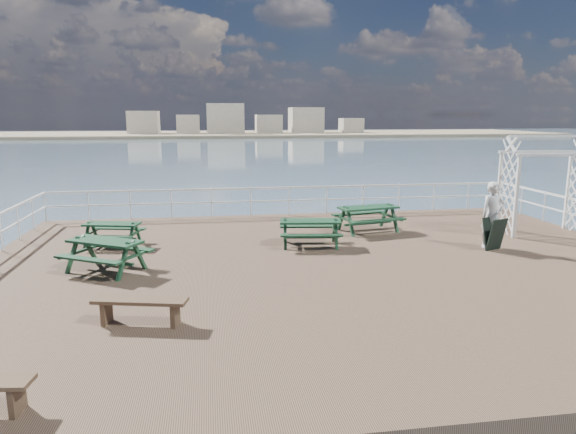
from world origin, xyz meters
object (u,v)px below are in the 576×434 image
at_px(picnic_table_a, 112,229).
at_px(picnic_table_c, 310,227).
at_px(trellis_arbor, 543,190).
at_px(picnic_table_d, 105,249).
at_px(flat_bench_far, 140,305).
at_px(person, 493,215).
at_px(picnic_table_b, 368,213).

bearing_deg(picnic_table_a, picnic_table_c, 4.70).
xyz_separation_m(picnic_table_c, trellis_arbor, (7.73, 0.47, 0.85)).
bearing_deg(picnic_table_d, flat_bench_far, -39.83).
bearing_deg(person, picnic_table_c, 167.54).
bearing_deg(picnic_table_a, person, 3.27).
relative_size(flat_bench_far, trellis_arbor, 0.56).
xyz_separation_m(picnic_table_d, flat_bench_far, (1.24, -3.51, -0.20)).
distance_m(picnic_table_b, trellis_arbor, 5.64).
height_order(picnic_table_b, picnic_table_c, picnic_table_b).
relative_size(picnic_table_b, person, 1.15).
bearing_deg(picnic_table_b, person, -53.39).
bearing_deg(person, picnic_table_b, 137.07).
bearing_deg(trellis_arbor, picnic_table_d, -163.06).
xyz_separation_m(picnic_table_b, flat_bench_far, (-6.46, -6.76, -0.23)).
distance_m(trellis_arbor, person, 3.05).
relative_size(trellis_arbor, person, 1.65).
relative_size(picnic_table_d, flat_bench_far, 1.31).
bearing_deg(picnic_table_d, picnic_table_b, 53.54).
relative_size(picnic_table_c, person, 1.01).
bearing_deg(trellis_arbor, picnic_table_c, -169.00).
distance_m(picnic_table_b, picnic_table_d, 8.36).
bearing_deg(picnic_table_c, picnic_table_d, -154.95).
height_order(flat_bench_far, trellis_arbor, trellis_arbor).
bearing_deg(picnic_table_a, picnic_table_d, -70.50).
height_order(picnic_table_b, picnic_table_d, picnic_table_b).
xyz_separation_m(picnic_table_d, trellis_arbor, (13.19, 2.18, 0.83)).
relative_size(picnic_table_a, trellis_arbor, 0.58).
relative_size(picnic_table_c, picnic_table_d, 0.83).
distance_m(picnic_table_b, flat_bench_far, 9.36).
distance_m(picnic_table_c, flat_bench_far, 6.71).
bearing_deg(picnic_table_c, person, -3.95).
relative_size(picnic_table_a, picnic_table_b, 0.83).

